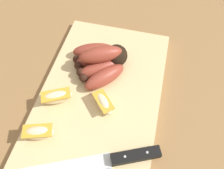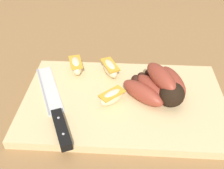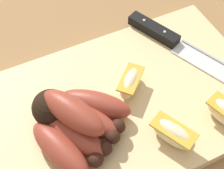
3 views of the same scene
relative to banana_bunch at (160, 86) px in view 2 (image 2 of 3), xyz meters
The scene contains 7 objects.
ground_plane 0.11m from the banana_bunch, 161.36° to the right, with size 6.00×6.00×0.00m, color olive.
cutting_board 0.09m from the banana_bunch, 168.41° to the right, with size 0.46×0.28×0.02m, color #DBBC84.
banana_bunch is the anchor object (origin of this frame).
chefs_knife 0.24m from the banana_bunch, 160.09° to the right, with size 0.14×0.27×0.02m.
apple_wedge_near 0.22m from the banana_bunch, 159.00° to the left, with size 0.05×0.07×0.04m.
apple_wedge_middle 0.14m from the banana_bunch, 148.14° to the left, with size 0.06×0.07×0.04m.
apple_wedge_far 0.11m from the banana_bunch, 161.05° to the right, with size 0.06×0.06×0.03m.
Camera 2 is at (0.02, -0.43, 0.42)m, focal length 42.25 mm.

